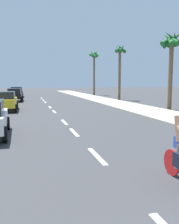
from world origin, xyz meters
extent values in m
plane|color=#38383A|center=(0.00, 20.00, 0.00)|extent=(160.00, 160.00, 0.00)
cube|color=#9E998E|center=(7.17, 22.00, 0.07)|extent=(3.60, 80.00, 0.14)
cube|color=white|center=(0.00, 6.98, 0.00)|extent=(0.16, 1.80, 0.01)
cube|color=white|center=(0.00, 10.75, 0.00)|extent=(0.16, 1.80, 0.01)
cube|color=white|center=(0.00, 13.70, 0.00)|extent=(0.16, 1.80, 0.01)
cube|color=white|center=(0.00, 18.89, 0.00)|extent=(0.16, 1.80, 0.01)
cube|color=white|center=(0.00, 22.37, 0.00)|extent=(0.16, 1.80, 0.01)
cube|color=white|center=(0.00, 28.28, 0.00)|extent=(0.16, 1.80, 0.01)
cube|color=white|center=(0.00, 31.63, 0.00)|extent=(0.16, 1.80, 0.01)
cube|color=white|center=(0.00, 35.69, 0.00)|extent=(0.16, 1.80, 0.01)
cylinder|color=red|center=(1.37, 4.99, 0.33)|extent=(0.07, 0.66, 0.66)
cylinder|color=#9E7051|center=(1.24, 4.55, 0.63)|extent=(0.12, 0.20, 0.63)
cylinder|color=black|center=(-3.04, 12.22, 0.32)|extent=(0.20, 0.64, 0.64)
cylinder|color=black|center=(-2.97, 9.56, 0.32)|extent=(0.20, 0.64, 0.64)
cube|color=gold|center=(-3.77, 20.55, 0.69)|extent=(1.70, 4.00, 0.64)
cube|color=black|center=(-3.77, 20.35, 1.29)|extent=(1.49, 2.09, 0.56)
cylinder|color=black|center=(-2.92, 21.90, 0.32)|extent=(0.18, 0.64, 0.64)
cylinder|color=black|center=(-2.94, 19.18, 0.32)|extent=(0.18, 0.64, 0.64)
cube|color=black|center=(-3.44, 30.35, 0.69)|extent=(1.76, 3.93, 0.64)
cube|color=black|center=(-3.45, 30.16, 1.29)|extent=(1.50, 2.06, 0.56)
cylinder|color=black|center=(-4.20, 31.70, 0.32)|extent=(0.20, 0.65, 0.64)
cylinder|color=black|center=(-2.58, 31.64, 0.32)|extent=(0.20, 0.65, 0.64)
cylinder|color=black|center=(-4.30, 29.07, 0.32)|extent=(0.20, 0.65, 0.64)
cylinder|color=black|center=(-2.67, 29.01, 0.32)|extent=(0.20, 0.65, 0.64)
cube|color=#1E389E|center=(-3.54, 39.20, 0.69)|extent=(1.88, 4.35, 0.64)
cube|color=black|center=(-3.53, 38.98, 1.29)|extent=(1.63, 2.27, 0.56)
cylinder|color=black|center=(-4.47, 40.65, 0.32)|extent=(0.19, 0.64, 0.64)
cylinder|color=black|center=(-2.65, 40.68, 0.32)|extent=(0.19, 0.64, 0.64)
cylinder|color=black|center=(-4.42, 37.72, 0.32)|extent=(0.19, 0.64, 0.64)
cylinder|color=black|center=(-2.61, 37.74, 0.32)|extent=(0.19, 0.64, 0.64)
cylinder|color=brown|center=(9.48, 17.64, 2.98)|extent=(0.36, 0.36, 5.95)
cone|color=#195B23|center=(9.73, 17.67, 5.80)|extent=(0.58, 1.75, 1.26)
cone|color=#195B23|center=(9.66, 17.81, 5.80)|extent=(1.42, 1.65, 1.51)
cone|color=#195B23|center=(9.46, 17.89, 5.80)|extent=(1.79, 0.64, 1.22)
cone|color=#195B23|center=(9.24, 17.72, 5.80)|extent=(0.85, 1.77, 1.45)
cone|color=#195B23|center=(9.26, 17.51, 5.80)|extent=(1.06, 1.60, 1.36)
cone|color=#195B23|center=(9.46, 17.39, 5.80)|extent=(1.78, 0.60, 1.35)
cone|color=#195B23|center=(9.65, 17.46, 5.80)|extent=(1.29, 1.29, 1.32)
cylinder|color=brown|center=(9.66, 29.37, 3.35)|extent=(0.34, 0.34, 6.71)
cone|color=#195B23|center=(9.91, 29.39, 6.56)|extent=(0.50, 1.39, 1.15)
cone|color=#195B23|center=(9.77, 29.60, 6.56)|extent=(1.39, 1.00, 1.19)
cone|color=#195B23|center=(9.49, 29.56, 6.56)|extent=(1.32, 1.37, 1.24)
cone|color=#195B23|center=(9.44, 29.26, 6.56)|extent=(0.92, 1.40, 1.13)
cone|color=#195B23|center=(9.76, 29.14, 6.56)|extent=(1.69, 1.12, 1.18)
cylinder|color=brown|center=(9.63, 41.35, 3.68)|extent=(0.34, 0.34, 7.37)
cone|color=#1E6B28|center=(9.88, 41.33, 7.22)|extent=(0.52, 1.81, 1.11)
cone|color=#1E6B28|center=(9.82, 41.51, 7.22)|extent=(1.15, 1.28, 1.33)
cone|color=#1E6B28|center=(9.62, 41.60, 7.22)|extent=(1.58, 0.53, 0.83)
cone|color=#1E6B28|center=(9.39, 41.43, 7.22)|extent=(0.80, 1.51, 1.16)
cone|color=#1E6B28|center=(9.42, 41.21, 7.22)|extent=(1.17, 1.51, 1.59)
cone|color=#1E6B28|center=(9.55, 41.11, 7.22)|extent=(1.66, 1.00, 1.16)
cone|color=#1E6B28|center=(9.81, 41.18, 7.22)|extent=(1.39, 1.66, 1.28)
camera|label=1|loc=(-2.12, -0.15, 2.34)|focal=38.71mm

